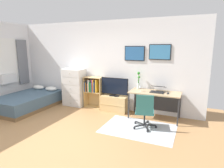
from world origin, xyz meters
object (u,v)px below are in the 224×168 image
object	(u,v)px
office_chair	(145,111)
computer_mouse	(168,93)
wine_glass	(140,86)
desk	(155,96)
television	(114,87)
bed	(28,101)
dresser	(74,87)
bookshelf	(93,89)
bamboo_vase	(139,81)
tv_stand	(115,103)
laptop	(158,89)

from	to	relation	value
office_chair	computer_mouse	distance (m)	0.87
office_chair	wine_glass	bearing A→B (deg)	101.93
desk	office_chair	distance (m)	0.87
television	computer_mouse	distance (m)	1.57
bed	wine_glass	size ratio (longest dim) A/B	11.40
dresser	computer_mouse	xyz separation A→B (m)	(3.00, -0.16, 0.15)
bookshelf	computer_mouse	size ratio (longest dim) A/B	9.50
bookshelf	office_chair	world-z (taller)	bookshelf
bed	wine_glass	world-z (taller)	wine_glass
bookshelf	bamboo_vase	distance (m)	1.50
bed	dresser	size ratio (longest dim) A/B	1.68
bookshelf	computer_mouse	world-z (taller)	bookshelf
tv_stand	office_chair	world-z (taller)	office_chair
office_chair	bamboo_vase	distance (m)	1.21
bookshelf	tv_stand	world-z (taller)	bookshelf
office_chair	bookshelf	bearing A→B (deg)	141.61
bed	bookshelf	distance (m)	2.12
dresser	desk	bearing A→B (deg)	-0.39
bamboo_vase	wine_glass	distance (m)	0.36
computer_mouse	laptop	bearing A→B (deg)	156.33
office_chair	television	bearing A→B (deg)	130.54
tv_stand	laptop	world-z (taller)	laptop
computer_mouse	bed	bearing A→B (deg)	-171.31
tv_stand	computer_mouse	world-z (taller)	computer_mouse
bed	desk	xyz separation A→B (m)	(3.87, 0.79, 0.39)
computer_mouse	wine_glass	size ratio (longest dim) A/B	0.58
tv_stand	bamboo_vase	xyz separation A→B (m)	(0.69, 0.12, 0.73)
bookshelf	desk	distance (m)	1.98
bookshelf	desk	xyz separation A→B (m)	(1.98, -0.08, 0.01)
laptop	computer_mouse	bearing A→B (deg)	-20.78
tv_stand	computer_mouse	xyz separation A→B (m)	(1.56, -0.18, 0.52)
bookshelf	office_chair	bearing A→B (deg)	-25.93
bookshelf	laptop	xyz separation A→B (m)	(2.05, -0.10, 0.21)
television	laptop	distance (m)	1.28
tv_stand	office_chair	distance (m)	1.46
tv_stand	office_chair	size ratio (longest dim) A/B	0.92
bed	bamboo_vase	size ratio (longest dim) A/B	4.19
television	bamboo_vase	world-z (taller)	bamboo_vase
desk	wine_glass	size ratio (longest dim) A/B	7.43
television	office_chair	xyz separation A→B (m)	(1.14, -0.86, -0.29)
dresser	television	size ratio (longest dim) A/B	1.44
desk	tv_stand	bearing A→B (deg)	178.44
desk	wine_glass	xyz separation A→B (m)	(-0.39, -0.16, 0.26)
bed	office_chair	xyz separation A→B (m)	(3.80, -0.06, 0.24)
dresser	wine_glass	world-z (taller)	dresser
computer_mouse	desk	bearing A→B (deg)	157.34
office_chair	laptop	world-z (taller)	laptop
dresser	bookshelf	bearing A→B (deg)	4.95
bookshelf	laptop	distance (m)	2.06
bed	dresser	bearing A→B (deg)	33.69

